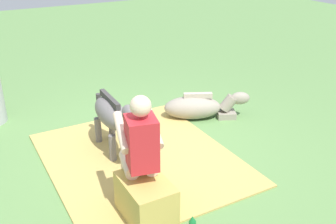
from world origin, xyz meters
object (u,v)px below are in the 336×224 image
Objects in this scene: person_seated at (140,148)px; pony_lying at (199,107)px; hay_bale at (146,200)px; pony_standing at (113,116)px.

person_seated reaches higher than pony_lying.
hay_bale is 0.53m from person_seated.
pony_standing is at bearing 103.52° from pony_lying.
person_seated reaches higher than pony_standing.
hay_bale is 0.47× the size of person_seated.
hay_bale is at bearing 170.82° from person_seated.
person_seated is 1.01× the size of pony_lying.
person_seated is 0.99× the size of pony_standing.
hay_bale is at bearing 134.52° from pony_lying.
pony_lying is at bearing -47.79° from person_seated.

